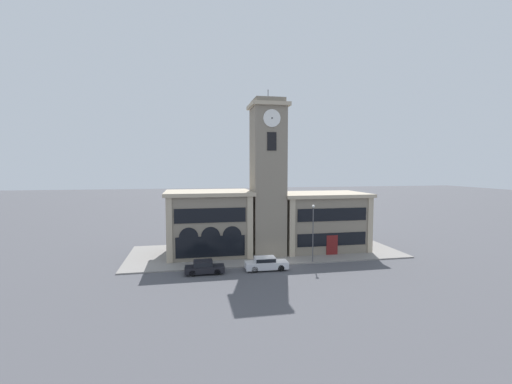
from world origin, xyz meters
TOP-DOWN VIEW (x-y plane):
  - ground_plane at (0.00, 0.00)m, footprint 300.00×300.00m
  - sidewalk_kerb at (0.00, 6.35)m, footprint 35.13×12.69m
  - clock_tower at (0.00, 5.08)m, footprint 4.72×4.72m
  - town_hall_left_wing at (-7.43, 6.85)m, footprint 10.93×8.32m
  - town_hall_right_wing at (7.94, 6.86)m, footprint 11.95×8.32m
  - parked_car_near at (-8.42, -1.32)m, footprint 4.18×1.80m
  - parked_car_mid at (-1.69, -1.32)m, footprint 4.71×1.80m
  - street_lamp at (4.38, 0.41)m, footprint 0.36×0.36m

SIDE VIEW (x-z plane):
  - ground_plane at x=0.00m, z-range 0.00..0.00m
  - sidewalk_kerb at x=0.00m, z-range 0.00..0.15m
  - parked_car_near at x=-8.42m, z-range 0.03..1.44m
  - parked_car_mid at x=-1.69m, z-range 0.03..1.50m
  - town_hall_right_wing at x=7.94m, z-range 0.03..7.83m
  - town_hall_left_wing at x=-7.43m, z-range 0.03..8.27m
  - street_lamp at x=4.38m, z-range 1.11..7.86m
  - clock_tower at x=0.00m, z-range -0.54..20.43m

